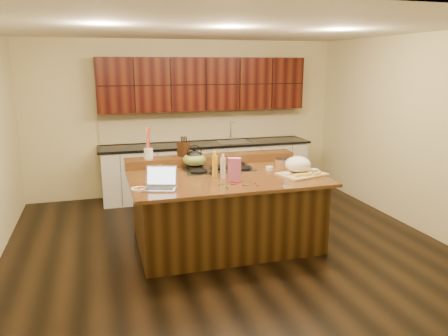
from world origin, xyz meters
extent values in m
cube|color=black|center=(0.00, 0.00, -0.01)|extent=(5.50, 5.00, 0.01)
cube|color=silver|center=(0.00, 0.00, 2.71)|extent=(5.50, 5.00, 0.01)
cube|color=beige|center=(0.00, 2.50, 1.35)|extent=(5.50, 0.01, 2.70)
cube|color=beige|center=(0.00, -2.50, 1.35)|extent=(5.50, 0.01, 2.70)
cube|color=beige|center=(2.75, 0.00, 1.35)|extent=(0.01, 5.00, 2.70)
cube|color=black|center=(0.00, 0.00, 0.44)|extent=(2.22, 1.42, 0.88)
cube|color=black|center=(0.00, 0.00, 0.90)|extent=(2.40, 1.60, 0.04)
cube|color=black|center=(0.00, 0.70, 0.98)|extent=(2.40, 0.30, 0.12)
cube|color=gray|center=(0.00, 0.30, 0.93)|extent=(0.92, 0.52, 0.02)
cylinder|color=black|center=(-0.30, 0.43, 0.95)|extent=(0.22, 0.22, 0.03)
cylinder|color=black|center=(0.30, 0.43, 0.95)|extent=(0.22, 0.22, 0.03)
cylinder|color=black|center=(-0.30, 0.17, 0.95)|extent=(0.22, 0.22, 0.03)
cylinder|color=black|center=(0.30, 0.17, 0.95)|extent=(0.22, 0.22, 0.03)
cylinder|color=black|center=(0.00, 0.30, 0.95)|extent=(0.22, 0.22, 0.03)
cube|color=silver|center=(0.30, 2.17, 0.45)|extent=(3.60, 0.62, 0.90)
cube|color=black|center=(0.30, 2.17, 0.92)|extent=(3.70, 0.66, 0.04)
cube|color=gray|center=(0.80, 2.17, 0.94)|extent=(0.55, 0.42, 0.01)
cylinder|color=gray|center=(0.80, 2.35, 1.12)|extent=(0.02, 0.02, 0.36)
cube|color=black|center=(0.30, 2.32, 1.95)|extent=(3.60, 0.34, 0.90)
cube|color=beige|center=(0.30, 2.48, 1.20)|extent=(3.60, 0.03, 0.50)
ellipsoid|color=black|center=(-0.30, 0.43, 1.07)|extent=(0.29, 0.29, 0.21)
ellipsoid|color=olive|center=(-0.30, 0.43, 1.05)|extent=(0.37, 0.37, 0.17)
cube|color=#B7B7BC|center=(-0.88, -0.43, 0.93)|extent=(0.41, 0.34, 0.02)
cube|color=black|center=(-0.88, -0.43, 0.94)|extent=(0.33, 0.23, 0.00)
cube|color=#B7B7BC|center=(-0.85, -0.31, 1.05)|extent=(0.36, 0.18, 0.23)
cube|color=silver|center=(-0.85, -0.32, 1.05)|extent=(0.32, 0.15, 0.19)
cylinder|color=gold|center=(-0.15, -0.05, 1.06)|extent=(0.09, 0.09, 0.27)
cylinder|color=silver|center=(-0.06, -0.12, 1.04)|extent=(0.08, 0.08, 0.25)
cube|color=tan|center=(0.92, -0.29, 0.93)|extent=(0.65, 0.55, 0.03)
ellipsoid|color=white|center=(0.90, -0.20, 1.05)|extent=(0.33, 0.33, 0.20)
cube|color=#EDD872|center=(0.82, -0.42, 0.96)|extent=(0.12, 0.03, 0.03)
cube|color=#EDD872|center=(0.95, -0.42, 0.96)|extent=(0.12, 0.03, 0.03)
cube|color=#EDD872|center=(1.07, -0.42, 0.96)|extent=(0.12, 0.03, 0.03)
cylinder|color=gray|center=(1.05, -0.31, 0.95)|extent=(0.22, 0.09, 0.01)
cylinder|color=white|center=(0.72, -0.29, 0.94)|extent=(0.12, 0.12, 0.04)
cylinder|color=white|center=(1.15, -0.19, 0.94)|extent=(0.13, 0.13, 0.04)
cylinder|color=white|center=(0.65, 0.11, 0.94)|extent=(0.12, 0.12, 0.04)
cylinder|color=#996B3F|center=(0.90, 0.23, 0.97)|extent=(0.30, 0.30, 0.09)
cone|color=silver|center=(0.55, -0.62, 0.96)|extent=(0.08, 0.08, 0.07)
cube|color=#C85E99|center=(0.02, -0.33, 1.06)|extent=(0.17, 0.12, 0.29)
cylinder|color=white|center=(-1.11, -0.34, 0.93)|extent=(0.22, 0.22, 0.01)
cube|color=gold|center=(-0.81, 0.22, 0.98)|extent=(0.10, 0.08, 0.13)
cylinder|color=white|center=(-0.87, 0.70, 1.11)|extent=(0.12, 0.12, 0.14)
cube|color=black|center=(-0.39, 0.70, 1.14)|extent=(0.16, 0.20, 0.21)
ellipsoid|color=red|center=(0.21, -0.60, 0.93)|extent=(0.02, 0.02, 0.02)
ellipsoid|color=#198C26|center=(-0.15, -0.43, 0.93)|extent=(0.02, 0.02, 0.02)
ellipsoid|color=red|center=(-0.05, -0.46, 0.93)|extent=(0.02, 0.02, 0.02)
ellipsoid|color=#198C26|center=(-0.14, -0.59, 0.93)|extent=(0.02, 0.02, 0.02)
ellipsoid|color=red|center=(0.02, -0.46, 0.93)|extent=(0.02, 0.02, 0.02)
ellipsoid|color=#198C26|center=(-0.02, -0.38, 0.93)|extent=(0.02, 0.02, 0.02)
ellipsoid|color=red|center=(-0.03, -0.39, 0.93)|extent=(0.02, 0.02, 0.02)
ellipsoid|color=#198C26|center=(-0.20, -0.44, 0.93)|extent=(0.02, 0.02, 0.02)
ellipsoid|color=red|center=(0.22, -0.51, 0.93)|extent=(0.02, 0.02, 0.02)
ellipsoid|color=#198C26|center=(0.06, -0.51, 0.93)|extent=(0.02, 0.02, 0.02)
ellipsoid|color=red|center=(-0.03, -0.48, 0.93)|extent=(0.02, 0.02, 0.02)
ellipsoid|color=#198C26|center=(-0.13, -0.53, 0.93)|extent=(0.02, 0.02, 0.02)
ellipsoid|color=red|center=(0.06, -0.53, 0.93)|extent=(0.02, 0.02, 0.02)
ellipsoid|color=#198C26|center=(0.11, -0.56, 0.93)|extent=(0.02, 0.02, 0.02)
ellipsoid|color=red|center=(-0.06, -0.47, 0.93)|extent=(0.02, 0.02, 0.02)
camera|label=1|loc=(-1.51, -5.13, 2.29)|focal=35.00mm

